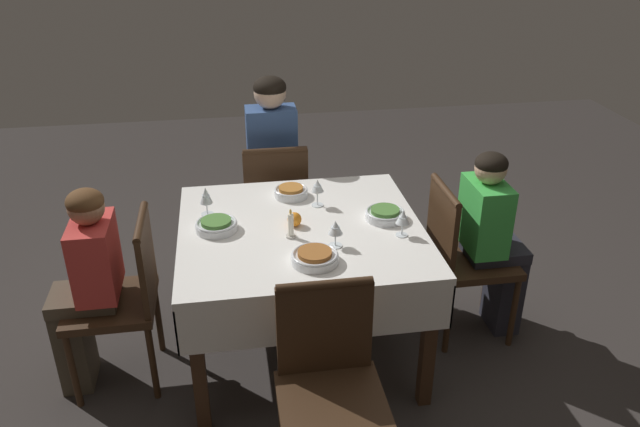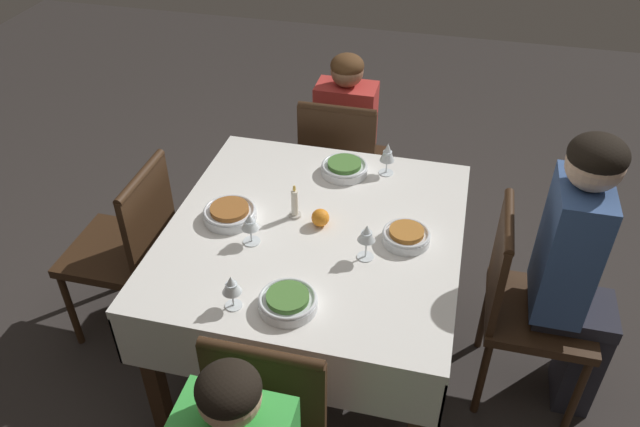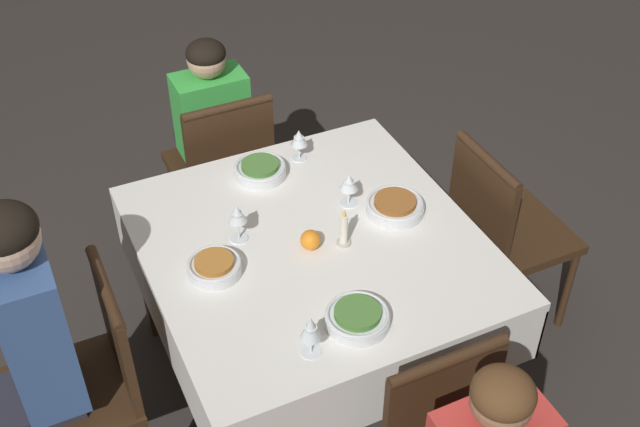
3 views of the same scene
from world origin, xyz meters
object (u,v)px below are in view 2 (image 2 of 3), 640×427
bowl_west (344,168)px  wine_glass_east (231,286)px  bowl_east (288,301)px  wine_glass_south (250,223)px  chair_north (524,300)px  chair_south (129,244)px  candle_centerpiece (295,205)px  bowl_north (406,236)px  person_adult_denim (577,267)px  chair_west (341,162)px  person_child_red (348,134)px  dining_table (314,247)px  bowl_south (230,213)px  wine_glass_west (387,153)px  wine_glass_north (367,234)px  orange_fruit (320,218)px

bowl_west → wine_glass_east: bearing=-12.4°
bowl_east → wine_glass_south: wine_glass_south is taller
chair_north → wine_glass_south: size_ratio=6.83×
chair_south → candle_centerpiece: (-0.06, 0.73, 0.29)m
bowl_north → wine_glass_south: (0.14, -0.56, 0.06)m
person_adult_denim → bowl_east: 1.07m
chair_west → chair_south: 1.13m
wine_glass_south → candle_centerpiece: candle_centerpiece is taller
wine_glass_south → candle_centerpiece: size_ratio=0.88×
chair_south → wine_glass_east: chair_south is taller
person_adult_denim → bowl_east: person_adult_denim is taller
chair_north → person_child_red: (-0.96, -0.90, 0.07)m
chair_south → bowl_west: (-0.40, 0.86, 0.27)m
dining_table → bowl_south: bearing=-87.0°
chair_south → bowl_south: bearing=88.0°
chair_south → wine_glass_west: wine_glass_west is taller
chair_west → bowl_east: size_ratio=4.48×
wine_glass_south → wine_glass_east: bearing=8.5°
person_adult_denim → bowl_west: (-0.35, -0.94, 0.06)m
wine_glass_north → wine_glass_west: (-0.56, -0.01, -0.01)m
wine_glass_west → wine_glass_south: wine_glass_west is taller
chair_south → bowl_east: 0.98m
chair_north → bowl_west: (-0.35, -0.79, 0.27)m
person_adult_denim → bowl_east: size_ratio=6.31×
dining_table → orange_fruit: (-0.03, 0.02, 0.13)m
person_child_red → bowl_west: bearing=100.0°
bowl_east → wine_glass_east: bearing=-78.3°
chair_north → wine_glass_south: 1.10m
chair_south → bowl_south: 0.56m
chair_west → wine_glass_north: (0.97, 0.30, 0.35)m
wine_glass_north → wine_glass_south: 0.43m
person_child_red → wine_glass_north: size_ratio=7.14×
chair_north → chair_west: size_ratio=1.00×
chair_west → person_child_red: (-0.16, -0.00, 0.07)m
chair_west → wine_glass_north: size_ratio=6.05×
bowl_north → bowl_east: (0.43, -0.33, -0.00)m
wine_glass_south → person_adult_denim: bearing=99.0°
bowl_east → wine_glass_east: wine_glass_east is taller
wine_glass_north → dining_table: bearing=-117.7°
dining_table → wine_glass_east: 0.52m
wine_glass_south → chair_south: bearing=-102.0°
wine_glass_east → bowl_south: size_ratio=0.63×
wine_glass_north → wine_glass_west: 0.56m
bowl_north → bowl_south: same height
chair_north → person_child_red: person_child_red is taller
wine_glass_east → candle_centerpiece: (-0.52, 0.07, -0.04)m
person_adult_denim → wine_glass_west: (-0.39, -0.76, 0.13)m
wine_glass_west → bowl_west: bearing=-76.0°
candle_centerpiece → chair_north: bearing=89.8°
bowl_north → wine_glass_north: size_ratio=1.23×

